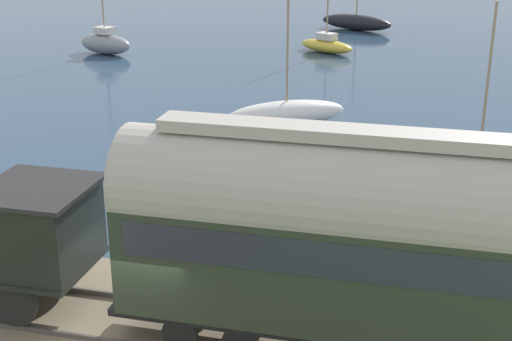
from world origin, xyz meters
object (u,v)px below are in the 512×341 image
(sailboat_brown, at_px, (479,156))
(rowboat_far_out, at_px, (43,201))
(sailboat_black, at_px, (356,22))
(sailboat_yellow, at_px, (326,45))
(passenger_coach, at_px, (367,234))
(sailboat_gray, at_px, (105,43))
(sailboat_white, at_px, (287,113))

(sailboat_brown, height_order, rowboat_far_out, sailboat_brown)
(sailboat_brown, relative_size, sailboat_black, 0.98)
(sailboat_yellow, bearing_deg, rowboat_far_out, -160.35)
(passenger_coach, relative_size, sailboat_gray, 1.73)
(sailboat_gray, height_order, sailboat_yellow, sailboat_yellow)
(passenger_coach, distance_m, rowboat_far_out, 12.77)
(sailboat_black, height_order, sailboat_yellow, sailboat_yellow)
(sailboat_gray, bearing_deg, sailboat_black, -31.42)
(sailboat_gray, xyz_separation_m, rowboat_far_out, (-24.54, -9.36, -0.48))
(sailboat_brown, distance_m, sailboat_black, 32.26)
(sailboat_black, relative_size, sailboat_yellow, 0.95)
(sailboat_black, xyz_separation_m, rowboat_far_out, (-38.63, 5.66, -0.37))
(sailboat_black, bearing_deg, rowboat_far_out, -166.16)
(sailboat_yellow, relative_size, rowboat_far_out, 2.19)
(sailboat_black, xyz_separation_m, sailboat_gray, (-14.08, 15.01, 0.11))
(sailboat_white, xyz_separation_m, sailboat_yellow, (17.67, 0.91, -0.09))
(sailboat_gray, distance_m, rowboat_far_out, 26.27)
(sailboat_white, distance_m, sailboat_black, 27.70)
(sailboat_gray, bearing_deg, passenger_coach, -131.31)
(sailboat_yellow, height_order, rowboat_far_out, sailboat_yellow)
(sailboat_white, height_order, sailboat_gray, sailboat_white)
(sailboat_brown, bearing_deg, sailboat_gray, 24.24)
(passenger_coach, bearing_deg, sailboat_black, 6.55)
(sailboat_black, relative_size, sailboat_gray, 1.05)
(passenger_coach, height_order, sailboat_yellow, sailboat_yellow)
(sailboat_black, bearing_deg, sailboat_yellow, -162.67)
(sailboat_white, xyz_separation_m, sailboat_gray, (13.62, 15.08, 0.12))
(sailboat_brown, bearing_deg, sailboat_white, 37.11)
(sailboat_brown, relative_size, sailboat_yellow, 0.93)
(sailboat_brown, distance_m, sailboat_yellow, 23.01)
(passenger_coach, distance_m, sailboat_black, 45.16)
(sailboat_black, xyz_separation_m, sailboat_yellow, (-10.03, 0.85, -0.10))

